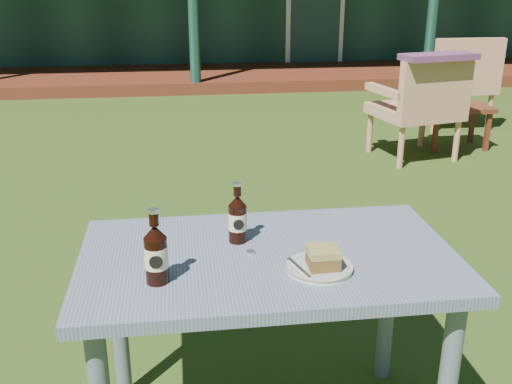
{
  "coord_description": "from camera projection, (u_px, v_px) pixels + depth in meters",
  "views": [
    {
      "loc": [
        -0.27,
        -3.3,
        1.57
      ],
      "look_at": [
        0.0,
        -1.3,
        0.82
      ],
      "focal_mm": 42.0,
      "sensor_mm": 36.0,
      "label": 1
    }
  ],
  "objects": [
    {
      "name": "cafe_table",
      "position": [
        268.0,
        282.0,
        1.94
      ],
      "size": [
        1.2,
        0.7,
        0.72
      ],
      "color": "slate",
      "rests_on": "ground"
    },
    {
      "name": "cake_slice",
      "position": [
        323.0,
        257.0,
        1.78
      ],
      "size": [
        0.09,
        0.09,
        0.06
      ],
      "color": "brown",
      "rests_on": "plate"
    },
    {
      "name": "ground",
      "position": [
        228.0,
        245.0,
        3.65
      ],
      "size": [
        80.0,
        80.0,
        0.0
      ],
      "primitive_type": "plane",
      "color": "#334916"
    },
    {
      "name": "cola_bottle_near",
      "position": [
        238.0,
        218.0,
        1.97
      ],
      "size": [
        0.06,
        0.06,
        0.21
      ],
      "color": "black",
      "rests_on": "cafe_table"
    },
    {
      "name": "armchair_left",
      "position": [
        421.0,
        103.0,
        5.13
      ],
      "size": [
        0.78,
        0.74,
        0.89
      ],
      "color": "tan",
      "rests_on": "ground"
    },
    {
      "name": "fork",
      "position": [
        299.0,
        268.0,
        1.78
      ],
      "size": [
        0.05,
        0.14,
        0.0
      ],
      "primitive_type": "cube",
      "rotation": [
        0.0,
        0.0,
        0.29
      ],
      "color": "silver",
      "rests_on": "plate"
    },
    {
      "name": "bottle_cap",
      "position": [
        251.0,
        252.0,
        1.91
      ],
      "size": [
        0.03,
        0.03,
        0.01
      ],
      "primitive_type": "cylinder",
      "color": "silver",
      "rests_on": "cafe_table"
    },
    {
      "name": "floral_throw",
      "position": [
        439.0,
        57.0,
        4.82
      ],
      "size": [
        0.67,
        0.36,
        0.05
      ],
      "primitive_type": "cube",
      "rotation": [
        0.0,
        0.0,
        3.35
      ],
      "color": "#69355C",
      "rests_on": "armchair_left"
    },
    {
      "name": "plate",
      "position": [
        319.0,
        267.0,
        1.8
      ],
      "size": [
        0.2,
        0.2,
        0.01
      ],
      "color": "silver",
      "rests_on": "cafe_table"
    },
    {
      "name": "armchair_right",
      "position": [
        458.0,
        77.0,
        6.18
      ],
      "size": [
        0.7,
        0.66,
        0.95
      ],
      "color": "tan",
      "rests_on": "ground"
    },
    {
      "name": "cola_bottle_far",
      "position": [
        156.0,
        254.0,
        1.7
      ],
      "size": [
        0.07,
        0.07,
        0.23
      ],
      "color": "black",
      "rests_on": "cafe_table"
    },
    {
      "name": "side_table",
      "position": [
        456.0,
        112.0,
        5.53
      ],
      "size": [
        0.6,
        0.4,
        0.4
      ],
      "color": "#592615",
      "rests_on": "ground"
    }
  ]
}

